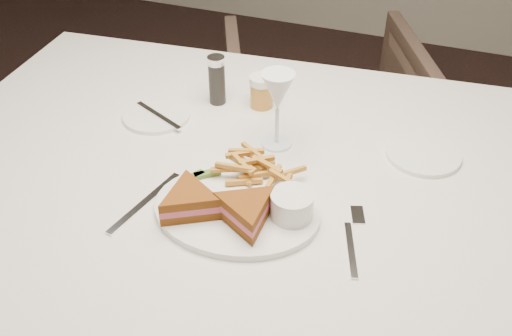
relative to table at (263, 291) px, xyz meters
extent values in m
cube|color=silver|center=(0.00, 0.00, 0.00)|extent=(1.61, 1.15, 0.75)
imported|color=#47352B|center=(-0.08, 0.86, -0.02)|extent=(0.89, 0.87, 0.70)
ellipsoid|color=white|center=(-0.01, -0.13, 0.38)|extent=(0.34, 0.28, 0.01)
cube|color=silver|center=(-0.19, -0.17, 0.38)|extent=(0.05, 0.20, 0.00)
cylinder|color=white|center=(-0.31, 0.11, 0.38)|extent=(0.16, 0.16, 0.01)
cylinder|color=white|center=(0.30, 0.18, 0.38)|extent=(0.16, 0.16, 0.01)
cylinder|color=black|center=(-0.20, 0.23, 0.44)|extent=(0.04, 0.04, 0.12)
cylinder|color=#B0722A|center=(-0.10, 0.25, 0.42)|extent=(0.06, 0.06, 0.08)
cube|color=#486D26|center=(-0.10, -0.07, 0.40)|extent=(0.05, 0.05, 0.01)
cube|color=#486D26|center=(-0.12, -0.09, 0.40)|extent=(0.04, 0.06, 0.01)
cylinder|color=white|center=(0.10, -0.12, 0.42)|extent=(0.08, 0.08, 0.05)
camera|label=1|loc=(0.31, -0.88, 1.11)|focal=40.00mm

